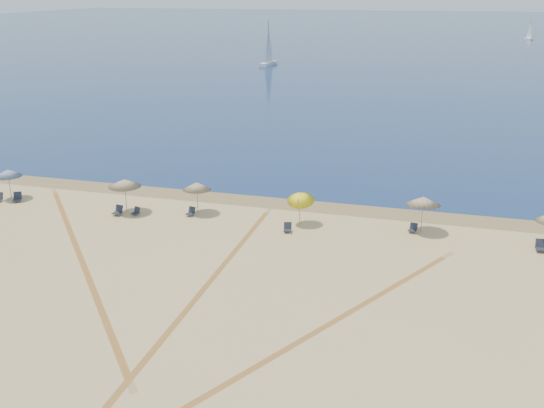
# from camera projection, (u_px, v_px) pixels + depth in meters

# --- Properties ---
(ground) EXTENTS (160.00, 160.00, 0.00)m
(ground) POSITION_uv_depth(u_px,v_px,m) (141.00, 396.00, 24.45)
(ground) COLOR tan
(ground) RESTS_ON ground
(ocean) EXTENTS (500.00, 500.00, 0.00)m
(ocean) POSITION_uv_depth(u_px,v_px,m) (415.00, 30.00, 228.96)
(ocean) COLOR #0C2151
(ocean) RESTS_ON ground
(wet_sand) EXTENTS (500.00, 500.00, 0.00)m
(wet_sand) POSITION_uv_depth(u_px,v_px,m) (286.00, 203.00, 46.27)
(wet_sand) COLOR olive
(wet_sand) RESTS_ON ground
(umbrella_0) EXTENTS (2.06, 2.06, 2.42)m
(umbrella_0) POSITION_uv_depth(u_px,v_px,m) (8.00, 173.00, 46.52)
(umbrella_0) COLOR gray
(umbrella_0) RESTS_ON ground
(umbrella_1) EXTENTS (2.33, 2.33, 2.59)m
(umbrella_1) POSITION_uv_depth(u_px,v_px,m) (125.00, 183.00, 43.61)
(umbrella_1) COLOR gray
(umbrella_1) RESTS_ON ground
(umbrella_2) EXTENTS (2.03, 2.05, 2.40)m
(umbrella_2) POSITION_uv_depth(u_px,v_px,m) (197.00, 186.00, 43.54)
(umbrella_2) COLOR gray
(umbrella_2) RESTS_ON ground
(umbrella_3) EXTENTS (1.86, 1.94, 2.58)m
(umbrella_3) POSITION_uv_depth(u_px,v_px,m) (300.00, 197.00, 41.40)
(umbrella_3) COLOR gray
(umbrella_3) RESTS_ON ground
(umbrella_4) EXTENTS (2.29, 2.32, 2.54)m
(umbrella_4) POSITION_uv_depth(u_px,v_px,m) (423.00, 201.00, 40.15)
(umbrella_4) COLOR gray
(umbrella_4) RESTS_ON ground
(chair_1) EXTENTS (0.82, 0.87, 0.71)m
(chair_1) POSITION_uv_depth(u_px,v_px,m) (17.00, 197.00, 46.55)
(chair_1) COLOR black
(chair_1) RESTS_ON ground
(chair_2) EXTENTS (0.67, 0.76, 0.70)m
(chair_2) POSITION_uv_depth(u_px,v_px,m) (118.00, 211.00, 43.77)
(chair_2) COLOR black
(chair_2) RESTS_ON ground
(chair_3) EXTENTS (0.63, 0.68, 0.59)m
(chair_3) POSITION_uv_depth(u_px,v_px,m) (136.00, 212.00, 43.76)
(chair_3) COLOR black
(chair_3) RESTS_ON ground
(chair_4) EXTENTS (0.62, 0.70, 0.63)m
(chair_4) POSITION_uv_depth(u_px,v_px,m) (191.00, 212.00, 43.65)
(chair_4) COLOR black
(chair_4) RESTS_ON ground
(chair_5) EXTENTS (0.63, 0.70, 0.63)m
(chair_5) POSITION_uv_depth(u_px,v_px,m) (288.00, 228.00, 40.76)
(chair_5) COLOR black
(chair_5) RESTS_ON ground
(chair_6) EXTENTS (0.63, 0.70, 0.61)m
(chair_6) POSITION_uv_depth(u_px,v_px,m) (413.00, 228.00, 40.69)
(chair_6) COLOR black
(chair_6) RESTS_ON ground
(chair_7) EXTENTS (0.63, 0.74, 0.74)m
(chair_7) POSITION_uv_depth(u_px,v_px,m) (541.00, 246.00, 37.77)
(chair_7) COLOR black
(chair_7) RESTS_ON ground
(sailboat_0) EXTENTS (2.27, 6.28, 9.14)m
(sailboat_0) POSITION_uv_depth(u_px,v_px,m) (269.00, 52.00, 126.22)
(sailboat_0) COLOR white
(sailboat_0) RESTS_ON ocean
(sailboat_1) EXTENTS (2.39, 4.35, 6.30)m
(sailboat_1) POSITION_uv_depth(u_px,v_px,m) (530.00, 33.00, 189.09)
(sailboat_1) COLOR white
(sailboat_1) RESTS_ON ocean
(tire_tracks) EXTENTS (54.12, 45.77, 0.00)m
(tire_tracks) POSITION_uv_depth(u_px,v_px,m) (179.00, 296.00, 32.34)
(tire_tracks) COLOR tan
(tire_tracks) RESTS_ON ground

